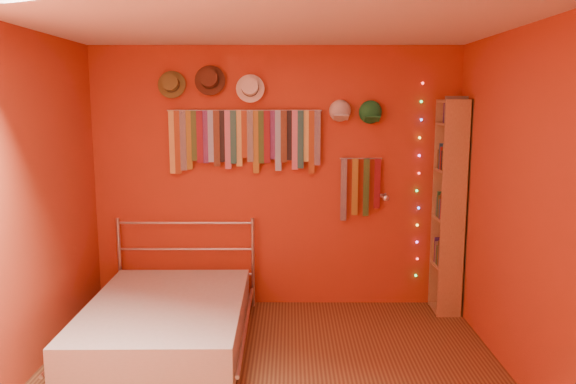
{
  "coord_description": "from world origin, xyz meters",
  "views": [
    {
      "loc": [
        0.13,
        -3.6,
        1.98
      ],
      "look_at": [
        0.12,
        0.9,
        1.25
      ],
      "focal_mm": 35.0,
      "sensor_mm": 36.0,
      "label": 1
    }
  ],
  "objects_px": {
    "reading_lamp": "(385,197)",
    "bed": "(166,322)",
    "bookshelf": "(453,206)",
    "tie_rack": "(244,137)"
  },
  "relations": [
    {
      "from": "reading_lamp",
      "to": "bed",
      "type": "xyz_separation_m",
      "value": [
        -1.89,
        -0.8,
        -0.89
      ]
    },
    {
      "from": "reading_lamp",
      "to": "bed",
      "type": "height_order",
      "value": "reading_lamp"
    },
    {
      "from": "reading_lamp",
      "to": "bookshelf",
      "type": "height_order",
      "value": "bookshelf"
    },
    {
      "from": "bookshelf",
      "to": "bed",
      "type": "bearing_deg",
      "value": -162.35
    },
    {
      "from": "reading_lamp",
      "to": "bookshelf",
      "type": "xyz_separation_m",
      "value": [
        0.64,
        -0.0,
        -0.08
      ]
    },
    {
      "from": "bed",
      "to": "bookshelf",
      "type": "bearing_deg",
      "value": 16.96
    },
    {
      "from": "bed",
      "to": "reading_lamp",
      "type": "bearing_deg",
      "value": 22.38
    },
    {
      "from": "bed",
      "to": "tie_rack",
      "type": "bearing_deg",
      "value": 58.47
    },
    {
      "from": "tie_rack",
      "to": "bookshelf",
      "type": "height_order",
      "value": "bookshelf"
    },
    {
      "from": "bookshelf",
      "to": "tie_rack",
      "type": "bearing_deg",
      "value": 175.48
    }
  ]
}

